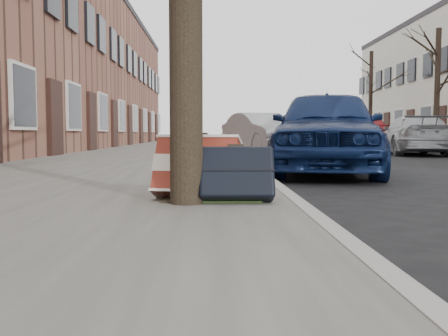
{
  "coord_description": "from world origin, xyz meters",
  "views": [
    {
      "loc": [
        -1.99,
        -3.36,
        0.7
      ],
      "look_at": [
        -1.89,
        0.8,
        0.41
      ],
      "focal_mm": 40.0,
      "sensor_mm": 36.0,
      "label": 1
    }
  ],
  "objects_px": {
    "suitcase_red": "(197,167)",
    "car_near_front": "(326,131)",
    "suitcase_navy": "(236,173)",
    "car_near_mid": "(261,132)"
  },
  "relations": [
    {
      "from": "suitcase_red",
      "to": "car_near_front",
      "type": "distance_m",
      "value": 4.76
    },
    {
      "from": "suitcase_navy",
      "to": "car_near_front",
      "type": "distance_m",
      "value": 4.81
    },
    {
      "from": "car_near_mid",
      "to": "suitcase_navy",
      "type": "bearing_deg",
      "value": -115.46
    },
    {
      "from": "suitcase_red",
      "to": "car_near_mid",
      "type": "relative_size",
      "value": 0.16
    },
    {
      "from": "suitcase_red",
      "to": "car_near_mid",
      "type": "bearing_deg",
      "value": 96.27
    },
    {
      "from": "suitcase_red",
      "to": "car_near_mid",
      "type": "height_order",
      "value": "car_near_mid"
    },
    {
      "from": "car_near_front",
      "to": "car_near_mid",
      "type": "relative_size",
      "value": 0.99
    },
    {
      "from": "car_near_front",
      "to": "car_near_mid",
      "type": "xyz_separation_m",
      "value": [
        -0.17,
        9.84,
        -0.01
      ]
    },
    {
      "from": "suitcase_navy",
      "to": "car_near_mid",
      "type": "distance_m",
      "value": 14.39
    },
    {
      "from": "suitcase_red",
      "to": "suitcase_navy",
      "type": "relative_size",
      "value": 1.17
    }
  ]
}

